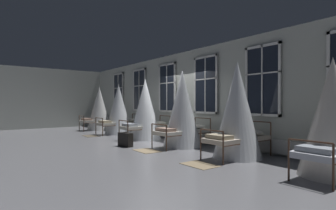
{
  "coord_description": "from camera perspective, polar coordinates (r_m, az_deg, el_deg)",
  "views": [
    {
      "loc": [
        7.72,
        -5.45,
        1.39
      ],
      "look_at": [
        0.37,
        0.05,
        1.33
      ],
      "focal_mm": 28.61,
      "sensor_mm": 36.0,
      "label": 1
    }
  ],
  "objects": [
    {
      "name": "end_wall_left",
      "position": [
        16.54,
        -23.87,
        1.33
      ],
      "size": [
        0.1,
        6.85,
        3.36
      ],
      "primitive_type": "cube",
      "color": "#B2B7AD",
      "rests_on": "ground"
    },
    {
      "name": "cot_fifth",
      "position": [
        7.08,
        14.52,
        -1.2
      ],
      "size": [
        1.25,
        1.9,
        2.48
      ],
      "rotation": [
        0.0,
        0.0,
        1.57
      ],
      "color": "#4C3323",
      "rests_on": "ground"
    },
    {
      "name": "cot_second",
      "position": [
        12.37,
        -10.48,
        -1.03
      ],
      "size": [
        1.25,
        1.91,
        2.26
      ],
      "rotation": [
        0.0,
        0.0,
        1.58
      ],
      "color": "#4C3323",
      "rests_on": "ground"
    },
    {
      "name": "ground",
      "position": [
        9.55,
        -1.59,
        -8.01
      ],
      "size": [
        31.57,
        31.57,
        0.0
      ],
      "primitive_type": "plane",
      "color": "slate"
    },
    {
      "name": "back_wall_with_windows",
      "position": [
        10.21,
        4.03,
        1.98
      ],
      "size": [
        16.78,
        0.1,
        3.36
      ],
      "primitive_type": "cube",
      "color": "#B2B7AD",
      "rests_on": "ground"
    },
    {
      "name": "cot_third",
      "position": [
        10.4,
        -4.87,
        -1.04
      ],
      "size": [
        1.25,
        1.91,
        2.35
      ],
      "rotation": [
        0.0,
        0.0,
        1.54
      ],
      "color": "#4C3323",
      "rests_on": "ground"
    },
    {
      "name": "rug_fifth",
      "position": [
        6.21,
        6.82,
        -12.53
      ],
      "size": [
        0.8,
        0.56,
        0.01
      ],
      "primitive_type": "cube",
      "rotation": [
        0.0,
        0.0,
        0.0
      ],
      "color": "#8E7A5B",
      "rests_on": "ground"
    },
    {
      "name": "cot_first",
      "position": [
        14.42,
        -14.42,
        -0.8
      ],
      "size": [
        1.25,
        1.92,
        2.27
      ],
      "rotation": [
        0.0,
        0.0,
        1.54
      ],
      "color": "#4C3323",
      "rests_on": "ground"
    },
    {
      "name": "cot_fourth",
      "position": [
        8.61,
        3.05,
        -0.98
      ],
      "size": [
        1.25,
        1.92,
        2.46
      ],
      "rotation": [
        0.0,
        0.0,
        1.6
      ],
      "color": "#4C3323",
      "rests_on": "ground"
    },
    {
      "name": "suitcase_dark",
      "position": [
        8.79,
        -9.07,
        -7.28
      ],
      "size": [
        0.58,
        0.29,
        0.47
      ],
      "rotation": [
        0.0,
        0.0,
        0.16
      ],
      "color": "black",
      "rests_on": "ground"
    },
    {
      "name": "rug_second",
      "position": [
        11.91,
        -16.08,
        -6.34
      ],
      "size": [
        0.82,
        0.59,
        0.01
      ],
      "primitive_type": "cube",
      "rotation": [
        0.0,
        0.0,
        -0.04
      ],
      "color": "brown",
      "rests_on": "ground"
    },
    {
      "name": "rug_fourth",
      "position": [
        7.94,
        -4.48,
        -9.69
      ],
      "size": [
        0.82,
        0.59,
        0.01
      ],
      "primitive_type": "cube",
      "rotation": [
        0.0,
        0.0,
        -0.04
      ],
      "color": "#8E7A5B",
      "rests_on": "ground"
    },
    {
      "name": "cot_sixth",
      "position": [
        5.96,
        31.67,
        -2.5
      ],
      "size": [
        1.25,
        1.91,
        2.27
      ],
      "rotation": [
        0.0,
        0.0,
        1.59
      ],
      "color": "#4C3323",
      "rests_on": "ground"
    },
    {
      "name": "window_bank",
      "position": [
        10.13,
        3.51,
        -1.13
      ],
      "size": [
        12.24,
        0.1,
        2.95
      ],
      "color": "black",
      "rests_on": "ground"
    }
  ]
}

